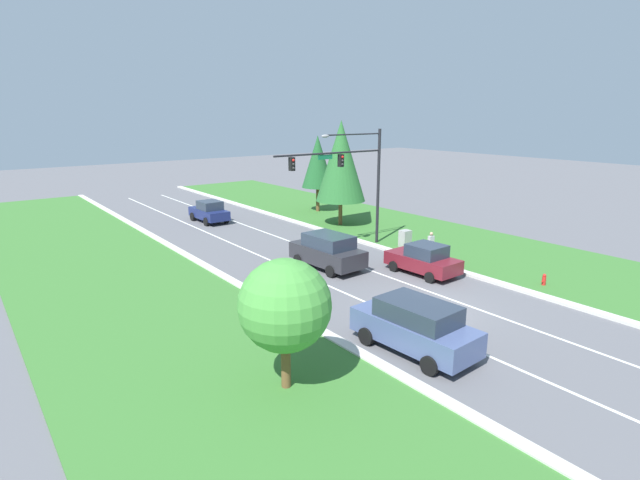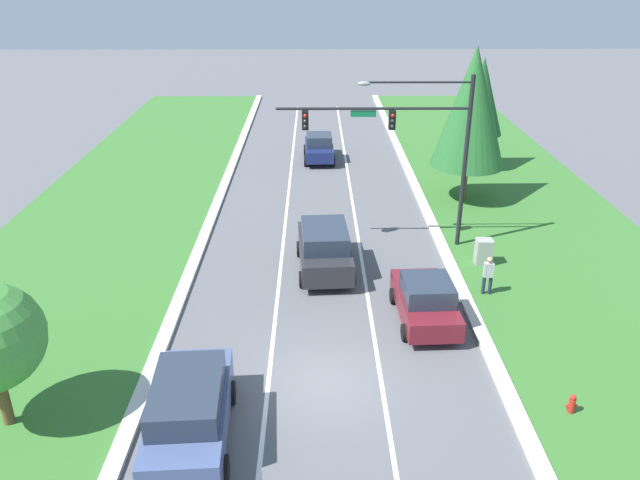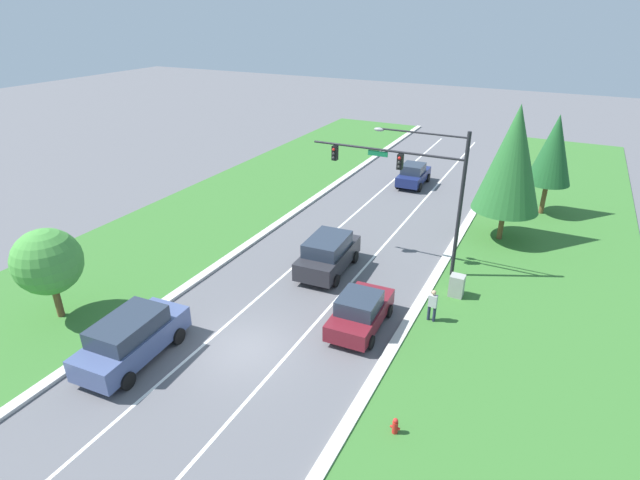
{
  "view_description": "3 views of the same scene",
  "coord_description": "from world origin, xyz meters",
  "px_view_note": "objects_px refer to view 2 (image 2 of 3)",
  "views": [
    {
      "loc": [
        -17.19,
        -14.4,
        8.9
      ],
      "look_at": [
        0.04,
        8.55,
        1.58
      ],
      "focal_mm": 28.0,
      "sensor_mm": 36.0,
      "label": 1
    },
    {
      "loc": [
        -0.31,
        -16.17,
        12.31
      ],
      "look_at": [
        -0.09,
        6.98,
        1.84
      ],
      "focal_mm": 35.0,
      "sensor_mm": 36.0,
      "label": 2
    },
    {
      "loc": [
        10.62,
        -13.99,
        13.38
      ],
      "look_at": [
        -1.16,
        9.46,
        0.94
      ],
      "focal_mm": 28.0,
      "sensor_mm": 36.0,
      "label": 3
    }
  ],
  "objects_px": {
    "utility_cabinet": "(484,252)",
    "pedestrian": "(488,274)",
    "conifer_far_right_tree": "(472,107)",
    "conifer_near_right_tree": "(481,97)",
    "slate_blue_suv": "(189,410)",
    "traffic_signal_mast": "(412,136)",
    "charcoal_suv": "(325,248)",
    "navy_sedan": "(319,147)",
    "burgundy_sedan": "(425,300)",
    "fire_hydrant": "(572,405)"
  },
  "relations": [
    {
      "from": "conifer_far_right_tree",
      "to": "slate_blue_suv",
      "type": "bearing_deg",
      "value": -121.82
    },
    {
      "from": "conifer_near_right_tree",
      "to": "conifer_far_right_tree",
      "type": "bearing_deg",
      "value": -108.94
    },
    {
      "from": "conifer_near_right_tree",
      "to": "conifer_far_right_tree",
      "type": "distance_m",
      "value": 6.05
    },
    {
      "from": "navy_sedan",
      "to": "pedestrian",
      "type": "xyz_separation_m",
      "value": [
        6.53,
        -18.36,
        0.04
      ]
    },
    {
      "from": "pedestrian",
      "to": "conifer_far_right_tree",
      "type": "relative_size",
      "value": 0.2
    },
    {
      "from": "traffic_signal_mast",
      "to": "utility_cabinet",
      "type": "xyz_separation_m",
      "value": [
        3.11,
        -2.04,
        -4.67
      ]
    },
    {
      "from": "slate_blue_suv",
      "to": "conifer_near_right_tree",
      "type": "bearing_deg",
      "value": 57.54
    },
    {
      "from": "traffic_signal_mast",
      "to": "fire_hydrant",
      "type": "bearing_deg",
      "value": -74.6
    },
    {
      "from": "charcoal_suv",
      "to": "conifer_near_right_tree",
      "type": "bearing_deg",
      "value": 52.05
    },
    {
      "from": "utility_cabinet",
      "to": "traffic_signal_mast",
      "type": "bearing_deg",
      "value": 146.72
    },
    {
      "from": "utility_cabinet",
      "to": "conifer_near_right_tree",
      "type": "distance_m",
      "value": 14.58
    },
    {
      "from": "traffic_signal_mast",
      "to": "navy_sedan",
      "type": "xyz_separation_m",
      "value": [
        -3.95,
        13.62,
        -4.39
      ]
    },
    {
      "from": "fire_hydrant",
      "to": "pedestrian",
      "type": "bearing_deg",
      "value": 95.56
    },
    {
      "from": "traffic_signal_mast",
      "to": "burgundy_sedan",
      "type": "bearing_deg",
      "value": -91.77
    },
    {
      "from": "navy_sedan",
      "to": "conifer_far_right_tree",
      "type": "distance_m",
      "value": 11.83
    },
    {
      "from": "navy_sedan",
      "to": "conifer_near_right_tree",
      "type": "relative_size",
      "value": 0.61
    },
    {
      "from": "burgundy_sedan",
      "to": "fire_hydrant",
      "type": "bearing_deg",
      "value": -58.88
    },
    {
      "from": "utility_cabinet",
      "to": "pedestrian",
      "type": "xyz_separation_m",
      "value": [
        -0.53,
        -2.7,
        0.33
      ]
    },
    {
      "from": "charcoal_suv",
      "to": "utility_cabinet",
      "type": "bearing_deg",
      "value": 0.16
    },
    {
      "from": "traffic_signal_mast",
      "to": "charcoal_suv",
      "type": "bearing_deg",
      "value": -147.46
    },
    {
      "from": "slate_blue_suv",
      "to": "charcoal_suv",
      "type": "bearing_deg",
      "value": 66.28
    },
    {
      "from": "charcoal_suv",
      "to": "conifer_far_right_tree",
      "type": "distance_m",
      "value": 12.25
    },
    {
      "from": "traffic_signal_mast",
      "to": "navy_sedan",
      "type": "relative_size",
      "value": 1.99
    },
    {
      "from": "conifer_far_right_tree",
      "to": "burgundy_sedan",
      "type": "bearing_deg",
      "value": -108.41
    },
    {
      "from": "charcoal_suv",
      "to": "pedestrian",
      "type": "xyz_separation_m",
      "value": [
        6.43,
        -2.29,
        -0.11
      ]
    },
    {
      "from": "traffic_signal_mast",
      "to": "pedestrian",
      "type": "bearing_deg",
      "value": -61.43
    },
    {
      "from": "pedestrian",
      "to": "fire_hydrant",
      "type": "height_order",
      "value": "pedestrian"
    },
    {
      "from": "navy_sedan",
      "to": "utility_cabinet",
      "type": "relative_size",
      "value": 3.47
    },
    {
      "from": "navy_sedan",
      "to": "fire_hydrant",
      "type": "relative_size",
      "value": 6.06
    },
    {
      "from": "utility_cabinet",
      "to": "conifer_far_right_tree",
      "type": "distance_m",
      "value": 9.29
    },
    {
      "from": "charcoal_suv",
      "to": "navy_sedan",
      "type": "relative_size",
      "value": 1.14
    },
    {
      "from": "burgundy_sedan",
      "to": "charcoal_suv",
      "type": "bearing_deg",
      "value": 128.76
    },
    {
      "from": "conifer_near_right_tree",
      "to": "conifer_far_right_tree",
      "type": "height_order",
      "value": "conifer_far_right_tree"
    },
    {
      "from": "slate_blue_suv",
      "to": "navy_sedan",
      "type": "xyz_separation_m",
      "value": [
        3.76,
        26.5,
        -0.15
      ]
    },
    {
      "from": "navy_sedan",
      "to": "conifer_near_right_tree",
      "type": "xyz_separation_m",
      "value": [
        9.9,
        -1.93,
        3.72
      ]
    },
    {
      "from": "slate_blue_suv",
      "to": "utility_cabinet",
      "type": "height_order",
      "value": "slate_blue_suv"
    },
    {
      "from": "charcoal_suv",
      "to": "navy_sedan",
      "type": "height_order",
      "value": "charcoal_suv"
    },
    {
      "from": "conifer_far_right_tree",
      "to": "pedestrian",
      "type": "bearing_deg",
      "value": -97.5
    },
    {
      "from": "slate_blue_suv",
      "to": "conifer_far_right_tree",
      "type": "height_order",
      "value": "conifer_far_right_tree"
    },
    {
      "from": "pedestrian",
      "to": "conifer_near_right_tree",
      "type": "xyz_separation_m",
      "value": [
        3.37,
        16.43,
        3.68
      ]
    },
    {
      "from": "slate_blue_suv",
      "to": "fire_hydrant",
      "type": "relative_size",
      "value": 7.28
    },
    {
      "from": "burgundy_sedan",
      "to": "utility_cabinet",
      "type": "bearing_deg",
      "value": 51.83
    },
    {
      "from": "traffic_signal_mast",
      "to": "fire_hydrant",
      "type": "height_order",
      "value": "traffic_signal_mast"
    },
    {
      "from": "utility_cabinet",
      "to": "fire_hydrant",
      "type": "distance_m",
      "value": 9.87
    },
    {
      "from": "conifer_far_right_tree",
      "to": "conifer_near_right_tree",
      "type": "bearing_deg",
      "value": 71.06
    },
    {
      "from": "burgundy_sedan",
      "to": "fire_hydrant",
      "type": "distance_m",
      "value": 6.34
    },
    {
      "from": "utility_cabinet",
      "to": "conifer_near_right_tree",
      "type": "relative_size",
      "value": 0.18
    },
    {
      "from": "pedestrian",
      "to": "slate_blue_suv",
      "type": "bearing_deg",
      "value": 42.5
    },
    {
      "from": "conifer_far_right_tree",
      "to": "fire_hydrant",
      "type": "bearing_deg",
      "value": -92.29
    },
    {
      "from": "pedestrian",
      "to": "conifer_far_right_tree",
      "type": "bearing_deg",
      "value": -93.33
    }
  ]
}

